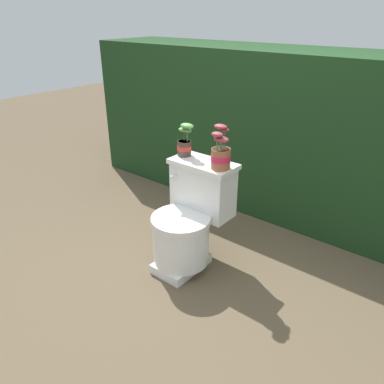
# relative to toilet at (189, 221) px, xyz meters

# --- Properties ---
(ground_plane) EXTENTS (12.00, 12.00, 0.00)m
(ground_plane) POSITION_rel_toilet_xyz_m (0.09, -0.08, -0.31)
(ground_plane) COLOR brown
(hedge_backdrop) EXTENTS (3.61, 0.70, 1.26)m
(hedge_backdrop) POSITION_rel_toilet_xyz_m (0.09, 1.13, 0.32)
(hedge_backdrop) COLOR #193819
(hedge_backdrop) RESTS_ON ground
(toilet) EXTENTS (0.42, 0.51, 0.67)m
(toilet) POSITION_rel_toilet_xyz_m (0.00, 0.00, 0.00)
(toilet) COLOR white
(toilet) RESTS_ON ground
(potted_plant_left) EXTENTS (0.12, 0.10, 0.21)m
(potted_plant_left) POSITION_rel_toilet_xyz_m (-0.16, 0.15, 0.45)
(potted_plant_left) COLOR #47382D
(potted_plant_left) RESTS_ON toilet
(potted_plant_midleft) EXTENTS (0.13, 0.13, 0.26)m
(potted_plant_midleft) POSITION_rel_toilet_xyz_m (0.14, 0.11, 0.45)
(potted_plant_midleft) COLOR #9E5638
(potted_plant_midleft) RESTS_ON toilet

